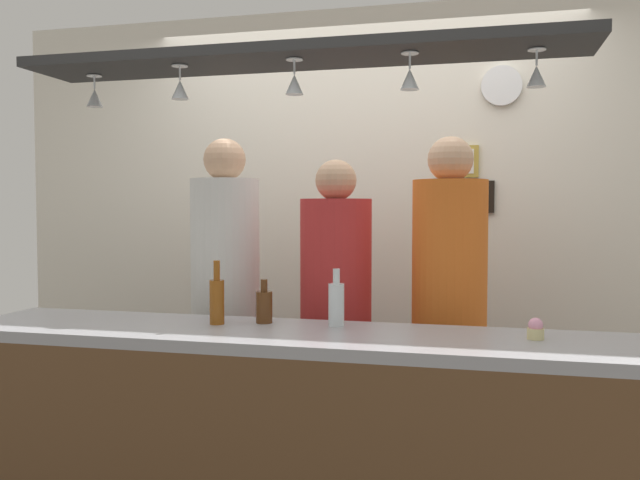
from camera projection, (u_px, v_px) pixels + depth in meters
back_wall at (361, 230)px, 3.93m from camera, size 4.40×0.06×2.60m
bar_counter at (280, 422)px, 2.41m from camera, size 2.70×0.55×0.96m
overhead_glass_rack at (295, 56)px, 2.54m from camera, size 2.20×0.36×0.04m
hanging_wineglass_far_left at (95, 97)px, 2.80m from camera, size 0.07×0.07×0.13m
hanging_wineglass_left at (180, 89)px, 2.60m from camera, size 0.07×0.07×0.13m
hanging_wineglass_center_left at (294, 83)px, 2.49m from camera, size 0.07×0.07×0.13m
hanging_wineglass_center at (410, 78)px, 2.39m from camera, size 0.07×0.07×0.13m
hanging_wineglass_center_right at (536, 75)px, 2.34m from camera, size 0.07×0.07×0.13m
person_left_white_patterned_shirt at (225, 280)px, 3.29m from camera, size 0.34×0.34×1.78m
person_middle_red_shirt at (336, 298)px, 3.16m from camera, size 0.34×0.34×1.66m
person_right_orange_shirt at (449, 289)px, 3.03m from camera, size 0.34×0.34×1.76m
bottle_beer_amber_tall at (217, 300)px, 2.69m from camera, size 0.06×0.06×0.26m
bottle_beer_brown_stubby at (264, 306)px, 2.72m from camera, size 0.07×0.07×0.18m
bottle_soda_clear at (336, 303)px, 2.65m from camera, size 0.06×0.06×0.23m
cupcake at (536, 329)px, 2.38m from camera, size 0.06×0.06×0.08m
picture_frame_upper_small at (459, 162)px, 3.73m from camera, size 0.22×0.02×0.18m
picture_frame_lower_pair at (467, 197)px, 3.73m from camera, size 0.30×0.02×0.18m
wall_clock at (502, 86)px, 3.65m from camera, size 0.22×0.03×0.22m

